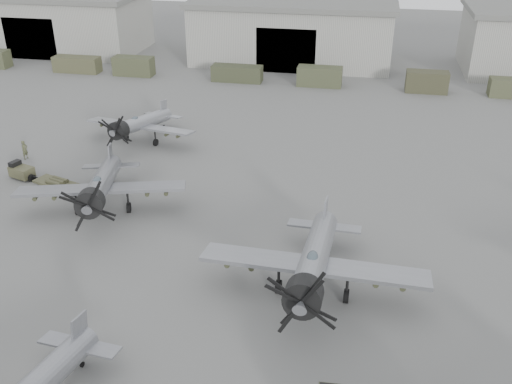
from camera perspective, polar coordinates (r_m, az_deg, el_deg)
ground at (r=32.40m, az=-12.41°, el=-15.21°), size 220.00×220.00×0.00m
hangar_left at (r=98.29m, az=-19.73°, el=15.84°), size 29.00×14.80×8.70m
hangar_center at (r=85.87m, az=3.72°, el=15.83°), size 29.00×14.80×8.70m
support_truck_1 at (r=84.09m, az=-17.46°, el=12.09°), size 6.40×2.20×2.12m
support_truck_2 at (r=80.50m, az=-12.14°, el=12.21°), size 5.38×2.20×2.50m
support_truck_3 at (r=76.19m, az=-1.90°, el=11.77°), size 6.58×2.20×2.06m
support_truck_4 at (r=74.51m, az=6.38°, el=11.42°), size 5.66×2.20×2.46m
support_truck_5 at (r=74.62m, az=16.71°, el=10.52°), size 5.08×2.20×2.59m
aircraft_mid_1 at (r=44.19m, az=-15.35°, el=0.52°), size 12.79×11.52×5.11m
aircraft_mid_2 at (r=33.82m, az=5.74°, el=-7.15°), size 13.64×12.27×5.47m
aircraft_far_0 at (r=56.68m, az=-11.68°, el=6.66°), size 11.24×10.12×4.46m
tug_trailer at (r=51.79m, az=-21.23°, el=1.48°), size 7.41×3.57×1.48m
ground_crew at (r=56.72m, az=-22.12°, el=3.92°), size 0.57×0.73×1.77m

